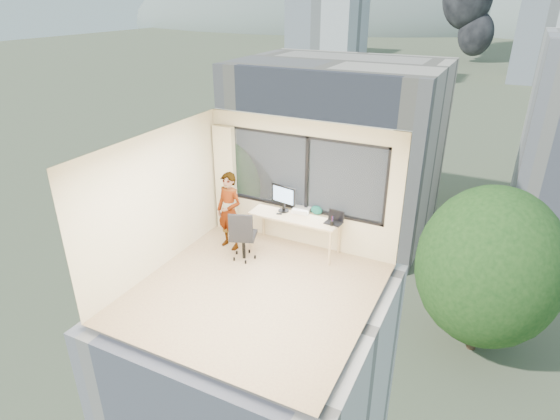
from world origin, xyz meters
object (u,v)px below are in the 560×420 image
Objects in this scene: chair at (243,234)px; monitor at (284,199)px; game_console at (301,210)px; person at (229,211)px; desk at (295,232)px; handbag at (317,210)px; laptop at (334,218)px.

monitor reaches higher than chair.
person is at bearing -156.36° from game_console.
game_console is (0.78, 0.98, 0.26)m from chair.
game_console is (0.05, 0.22, 0.42)m from desk.
person is 6.73× the size of handbag.
chair is 1.28m from game_console.
game_console is 0.97× the size of laptop.
desk is at bearing 26.41° from chair.
monitor is 2.31× the size of handbag.
laptop is (0.80, 0.02, 0.48)m from desk.
monitor reaches higher than laptop.
handbag is at bearing 34.84° from desk.
laptop is 0.50m from handbag.
handbag is at bearing 157.98° from laptop.
handbag is (-0.44, 0.23, -0.01)m from laptop.
handbag is (0.65, 0.15, -0.18)m from monitor.
chair is 1.52m from handbag.
handbag is at bearing 0.51° from game_console.
desk is 5.26× the size of laptop.
monitor is 0.69m from handbag.
desk is 1.37m from person.
person is 1.73m from handbag.
person is 1.11m from monitor.
desk is 1.07m from chair.
laptop is at bearing 7.46° from chair.
desk is 5.42× the size of game_console.
chair is 0.61m from person.
monitor is at bearing 172.62° from handbag.
person reaches higher than game_console.
person is 1.44m from game_console.
monitor is (0.92, 0.59, 0.22)m from person.
chair is 0.66× the size of person.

